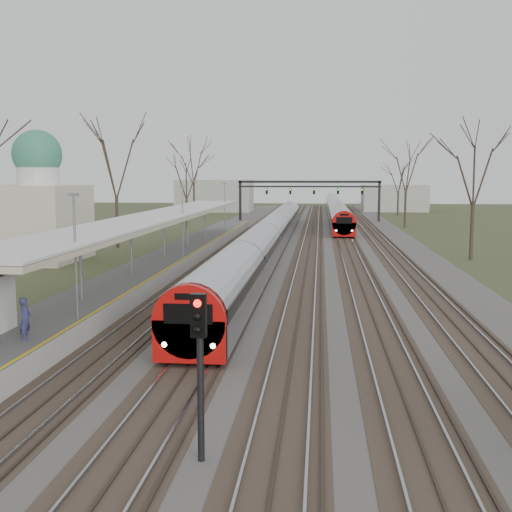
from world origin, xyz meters
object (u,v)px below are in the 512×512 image
Objects in this scene: train_near at (271,234)px; passenger at (25,319)px; signal_post at (200,352)px; train_far at (336,208)px.

passenger is (-5.70, -37.63, 0.30)m from train_near.
passenger is 0.38× the size of signal_post.
train_far is 92.29m from signal_post.
train_near reaches higher than passenger.
train_far is 18.34× the size of signal_post.
signal_post is (7.45, -6.85, 0.95)m from passenger.
signal_post is (-5.25, -92.13, 1.25)m from train_far.
train_far is at bearing 86.74° from signal_post.
train_near is 44.53m from signal_post.
train_far is at bearing 81.64° from train_near.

